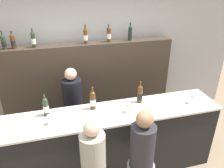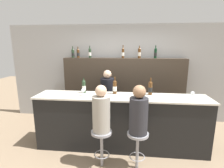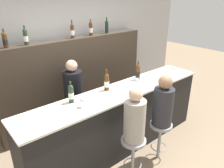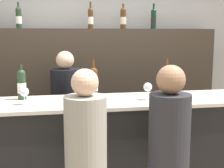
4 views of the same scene
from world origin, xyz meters
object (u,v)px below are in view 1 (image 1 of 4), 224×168
(wine_bottle_counter_1, at_px, (93,100))
(wine_bottle_backbar_0, at_px, (3,42))
(guest_seated_left, at_px, (93,153))
(guest_seated_right, at_px, (143,143))
(wine_bottle_backbar_3, at_px, (86,36))
(wine_bottle_backbar_5, at_px, (130,33))
(wine_bottle_counter_0, at_px, (46,107))
(wine_bottle_backbar_4, at_px, (109,34))
(wine_bottle_counter_2, at_px, (140,94))
(bartender, at_px, (74,111))
(wine_glass_2, at_px, (192,97))
(wine_bottle_backbar_2, at_px, (33,39))
(wine_bottle_backbar_1, at_px, (13,41))
(wine_glass_0, at_px, (49,117))
(wine_glass_1, at_px, (128,105))

(wine_bottle_counter_1, xyz_separation_m, wine_bottle_backbar_0, (-1.22, 1.13, 0.62))
(guest_seated_left, height_order, guest_seated_right, guest_seated_right)
(wine_bottle_backbar_3, bearing_deg, wine_bottle_backbar_5, -0.00)
(wine_bottle_counter_0, distance_m, wine_bottle_backbar_3, 1.50)
(guest_seated_left, bearing_deg, wine_bottle_counter_1, 79.02)
(wine_bottle_backbar_3, relative_size, guest_seated_right, 0.41)
(wine_bottle_backbar_4, xyz_separation_m, wine_bottle_backbar_5, (0.40, -0.00, -0.00))
(wine_bottle_counter_0, xyz_separation_m, wine_bottle_backbar_3, (0.75, 1.13, 0.64))
(wine_bottle_counter_2, distance_m, wine_bottle_backbar_3, 1.43)
(guest_seated_right, distance_m, bartender, 1.61)
(wine_bottle_backbar_0, relative_size, guest_seated_right, 0.38)
(wine_bottle_backbar_0, relative_size, wine_bottle_backbar_4, 0.96)
(wine_bottle_backbar_0, height_order, wine_bottle_backbar_3, wine_bottle_backbar_3)
(wine_glass_2, bearing_deg, wine_bottle_backbar_4, 124.12)
(wine_bottle_counter_2, relative_size, wine_bottle_backbar_2, 1.11)
(wine_bottle_counter_0, distance_m, wine_glass_2, 2.09)
(wine_bottle_backbar_4, height_order, guest_seated_right, wine_bottle_backbar_4)
(wine_bottle_backbar_1, bearing_deg, wine_bottle_backbar_0, 180.00)
(wine_bottle_backbar_1, bearing_deg, wine_glass_2, -28.27)
(wine_bottle_counter_1, xyz_separation_m, wine_bottle_backbar_5, (0.92, 1.13, 0.63))
(wine_bottle_backbar_2, relative_size, wine_glass_0, 2.14)
(wine_bottle_counter_0, height_order, wine_bottle_counter_1, wine_bottle_counter_1)
(bartender, bearing_deg, wine_glass_1, -51.56)
(wine_bottle_counter_2, bearing_deg, bartender, 145.48)
(wine_glass_1, xyz_separation_m, bartender, (-0.69, 0.87, -0.52))
(wine_bottle_backbar_2, height_order, bartender, wine_bottle_backbar_2)
(wine_glass_1, distance_m, wine_glass_2, 0.99)
(wine_bottle_backbar_1, height_order, wine_glass_1, wine_bottle_backbar_1)
(wine_bottle_backbar_0, bearing_deg, wine_bottle_backbar_1, -0.00)
(guest_seated_right, bearing_deg, wine_bottle_backbar_2, 122.48)
(wine_bottle_backbar_2, relative_size, wine_glass_2, 2.09)
(wine_bottle_backbar_0, bearing_deg, wine_bottle_backbar_5, -0.00)
(wine_bottle_backbar_2, distance_m, wine_glass_0, 1.52)
(wine_glass_0, xyz_separation_m, guest_seated_left, (0.45, -0.55, -0.20))
(wine_bottle_counter_2, xyz_separation_m, bartender, (-0.94, 0.65, -0.55))
(wine_bottle_backbar_5, bearing_deg, wine_glass_1, -109.21)
(bartender, bearing_deg, guest_seated_right, -64.13)
(wine_bottle_counter_2, relative_size, wine_bottle_backbar_4, 1.10)
(wine_bottle_counter_1, relative_size, wine_glass_2, 2.32)
(wine_glass_2, bearing_deg, wine_bottle_backbar_0, 153.02)
(wine_bottle_backbar_5, height_order, wine_glass_2, wine_bottle_backbar_5)
(wine_bottle_backbar_4, height_order, bartender, wine_bottle_backbar_4)
(wine_bottle_backbar_4, relative_size, bartender, 0.21)
(wine_bottle_backbar_5, bearing_deg, wine_bottle_backbar_3, 180.00)
(wine_bottle_backbar_1, bearing_deg, wine_bottle_counter_2, -32.43)
(wine_glass_0, relative_size, wine_glass_2, 0.98)
(wine_bottle_counter_2, distance_m, wine_bottle_backbar_4, 1.31)
(wine_bottle_counter_0, xyz_separation_m, wine_bottle_backbar_5, (1.56, 1.13, 0.64))
(wine_bottle_backbar_4, bearing_deg, wine_bottle_backbar_2, 180.00)
(wine_bottle_counter_1, distance_m, guest_seated_right, 0.92)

